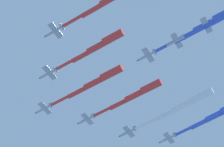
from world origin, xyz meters
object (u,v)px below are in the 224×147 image
(jet_trail_port, at_px, (205,25))
(jet_starboard_outer, at_px, (214,116))
(jet_port_inner, at_px, (96,47))
(jet_starboard_inner, at_px, (134,96))
(jet_lead, at_px, (94,83))
(jet_starboard_mid, at_px, (182,106))

(jet_trail_port, bearing_deg, jet_starboard_outer, 98.68)
(jet_port_inner, bearing_deg, jet_trail_port, 8.06)
(jet_starboard_inner, bearing_deg, jet_trail_port, -30.90)
(jet_lead, height_order, jet_trail_port, jet_lead)
(jet_lead, bearing_deg, jet_port_inner, -65.88)
(jet_lead, height_order, jet_starboard_mid, jet_lead)
(jet_lead, height_order, jet_port_inner, jet_lead)
(jet_port_inner, bearing_deg, jet_lead, 114.12)
(jet_starboard_inner, xyz_separation_m, jet_starboard_outer, (32.91, 25.24, 0.79))
(jet_starboard_inner, bearing_deg, jet_starboard_outer, 37.48)
(jet_starboard_mid, xyz_separation_m, jet_starboard_outer, (12.92, 13.26, 2.96))
(jet_lead, xyz_separation_m, jet_trail_port, (55.99, -11.17, -1.36))
(jet_starboard_inner, distance_m, jet_starboard_outer, 41.48)
(jet_starboard_outer, bearing_deg, jet_trail_port, -81.32)
(jet_lead, xyz_separation_m, jet_starboard_mid, (35.52, 25.03, -2.50))
(jet_lead, relative_size, jet_starboard_mid, 0.96)
(jet_starboard_inner, relative_size, jet_starboard_mid, 0.91)
(jet_port_inner, distance_m, jet_trail_port, 48.43)
(jet_starboard_inner, height_order, jet_starboard_outer, jet_starboard_outer)
(jet_starboard_outer, relative_size, jet_trail_port, 0.91)
(jet_starboard_mid, height_order, jet_starboard_outer, jet_starboard_outer)
(jet_lead, distance_m, jet_starboard_mid, 43.52)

